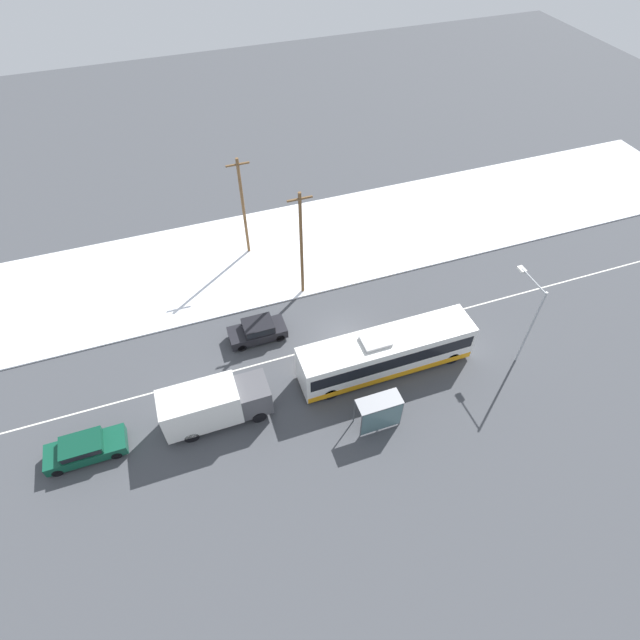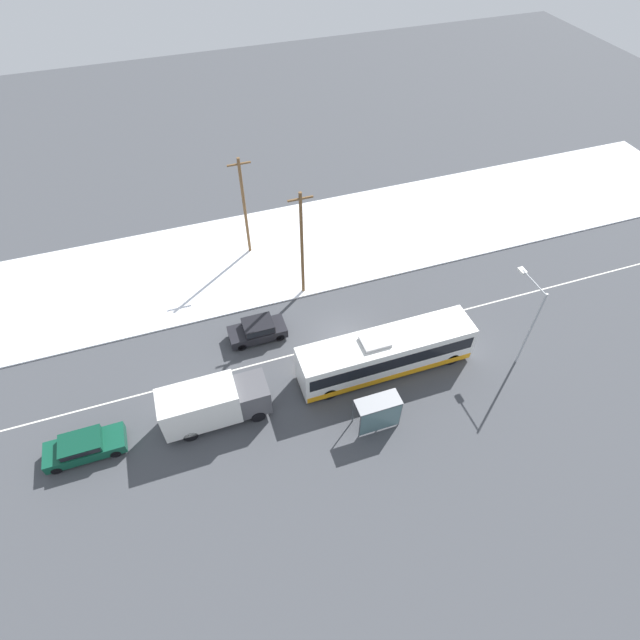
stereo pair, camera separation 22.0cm
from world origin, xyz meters
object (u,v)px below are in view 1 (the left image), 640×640
pedestrian_at_stop (378,401)px  bus_shelter (380,412)px  streetlamp (529,312)px  utility_pole_roadside (301,244)px  utility_pole_snowlot (243,207)px  parked_car_near_truck (84,448)px  city_bus (386,353)px  box_truck (213,404)px  sedan_car (258,330)px

pedestrian_at_stop → bus_shelter: (-0.39, -1.15, 0.69)m
pedestrian_at_stop → streetlamp: size_ratio=0.24×
utility_pole_roadside → utility_pole_snowlot: bearing=114.7°
pedestrian_at_stop → bus_shelter: bearing=-108.9°
parked_car_near_truck → utility_pole_roadside: size_ratio=0.51×
city_bus → utility_pole_snowlot: size_ratio=1.36×
parked_car_near_truck → utility_pole_snowlot: utility_pole_snowlot is taller
box_truck → bus_shelter: 10.19m
city_bus → bus_shelter: city_bus is taller
box_truck → parked_car_near_truck: bearing=179.2°
pedestrian_at_stop → utility_pole_snowlot: utility_pole_snowlot is taller
bus_shelter → box_truck: bearing=157.8°
box_truck → bus_shelter: size_ratio=2.40×
pedestrian_at_stop → streetlamp: streetlamp is taller
parked_car_near_truck → utility_pole_snowlot: 20.92m
box_truck → bus_shelter: (9.43, -3.85, -0.01)m
sedan_car → streetlamp: 18.35m
pedestrian_at_stop → bus_shelter: 1.40m
streetlamp → utility_pole_roadside: 16.15m
bus_shelter → streetlamp: bearing=11.4°
parked_car_near_truck → sedan_car: bearing=25.2°
city_bus → box_truck: (-11.68, -0.27, 0.08)m
box_truck → pedestrian_at_stop: box_truck is taller
sedan_car → streetlamp: (16.47, -7.35, 3.43)m
utility_pole_snowlot → parked_car_near_truck: bearing=-131.6°
pedestrian_at_stop → streetlamp: (10.83, 1.11, 3.28)m
sedan_car → box_truck: bearing=53.9°
utility_pole_roadside → streetlamp: bearing=-42.3°
pedestrian_at_stop → streetlamp: bearing=5.8°
bus_shelter → streetlamp: (11.22, 2.26, 2.59)m
sedan_car → city_bus: bearing=143.8°
utility_pole_snowlot → box_truck: bearing=-110.7°
box_truck → streetlamp: (20.66, -1.59, 2.58)m
box_truck → sedan_car: bearing=53.9°
city_bus → parked_car_near_truck: 19.51m
box_truck → utility_pole_snowlot: bearing=69.3°
sedan_car → pedestrian_at_stop: 10.16m
parked_car_near_truck → bus_shelter: bus_shelter is taller
utility_pole_roadside → sedan_car: bearing=-142.1°
box_truck → pedestrian_at_stop: 10.22m
box_truck → streetlamp: 20.88m
utility_pole_roadside → utility_pole_snowlot: 6.84m
parked_car_near_truck → pedestrian_at_stop: pedestrian_at_stop is taller
parked_car_near_truck → bus_shelter: (17.24, -3.96, 0.90)m
parked_car_near_truck → bus_shelter: size_ratio=1.67×
streetlamp → utility_pole_snowlot: bearing=130.9°
city_bus → bus_shelter: (-2.25, -4.12, 0.08)m
bus_shelter → sedan_car: bearing=118.6°
streetlamp → utility_pole_roadside: bearing=137.7°
pedestrian_at_stop → utility_pole_snowlot: bearing=102.3°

